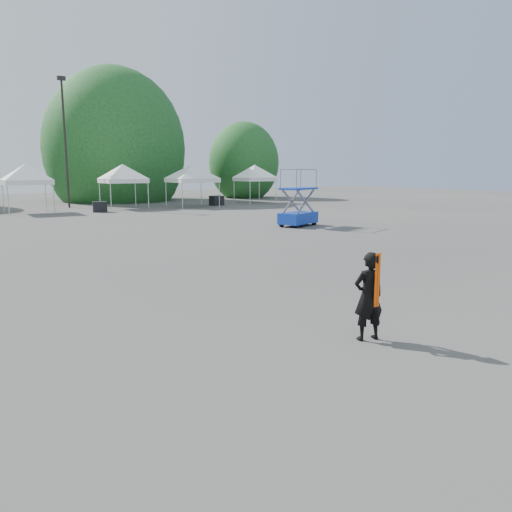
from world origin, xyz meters
TOP-DOWN VIEW (x-y plane):
  - ground at (0.00, 0.00)m, footprint 120.00×120.00m
  - light_pole_east at (3.00, 32.00)m, footprint 0.60×0.25m
  - tree_mid_e at (9.00, 39.00)m, footprint 5.12×5.12m
  - tree_far_e at (22.00, 37.00)m, footprint 3.84×3.84m
  - tent_e at (-0.44, 28.32)m, footprint 4.18×4.18m
  - tent_f at (6.35, 28.91)m, footprint 4.29×4.29m
  - tent_g at (11.50, 27.70)m, footprint 4.74×4.74m
  - tent_h at (18.16, 28.87)m, footprint 4.08×4.08m
  - man at (0.31, -2.63)m, footprint 0.63×0.48m
  - scissor_lift at (10.16, 12.16)m, footprint 2.54×1.90m
  - crate_mid at (3.86, 26.59)m, footprint 1.08×0.92m
  - crate_east at (13.90, 28.10)m, footprint 1.14×0.96m

SIDE VIEW (x-z plane):
  - ground at x=0.00m, z-range 0.00..0.00m
  - crate_mid at x=3.86m, z-range 0.00..0.73m
  - crate_east at x=13.90m, z-range 0.00..0.79m
  - man at x=0.31m, z-range 0.00..1.55m
  - scissor_lift at x=10.16m, z-range 0.01..2.96m
  - tent_h at x=18.16m, z-range 1.12..5.00m
  - tent_e at x=-0.44m, z-range 1.12..5.00m
  - tent_f at x=6.35m, z-range 1.12..5.00m
  - tent_g at x=11.50m, z-range 1.12..5.00m
  - tree_far_e at x=22.00m, z-range 0.70..6.55m
  - tree_mid_e at x=9.00m, z-range 0.94..8.74m
  - light_pole_east at x=3.00m, z-range 0.62..10.42m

